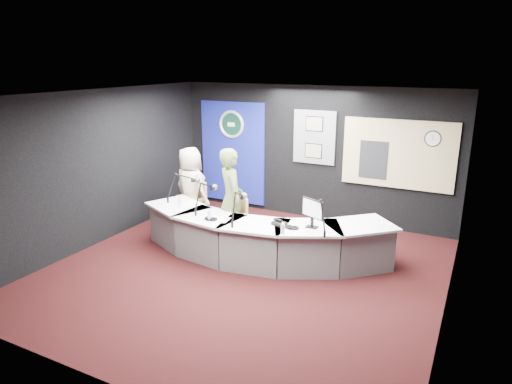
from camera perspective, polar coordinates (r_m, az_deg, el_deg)
The scene contains 33 objects.
ground at distance 7.49m, azimuth -1.43°, elevation -9.84°, with size 6.00×6.00×0.00m, color black.
ceiling at distance 6.75m, azimuth -1.60°, elevation 12.04°, with size 6.00×6.00×0.02m, color silver.
wall_back at distance 9.67m, azimuth 7.01°, elevation 4.81°, with size 6.00×0.02×2.80m, color black.
wall_front at distance 4.73m, azimuth -19.23°, elevation -8.28°, with size 6.00×0.02×2.80m, color black.
wall_left at distance 8.79m, azimuth -19.01°, elevation 2.89°, with size 0.02×6.00×2.80m, color black.
wall_right at distance 6.22m, azimuth 23.65°, elevation -2.91°, with size 0.02×6.00×2.80m, color black.
broadcast_desk at distance 7.81m, azimuth 0.15°, elevation -5.71°, with size 4.50×1.90×0.75m, color silver, non-canonical shape.
backdrop_panel at distance 10.45m, azimuth -2.93°, elevation 4.93°, with size 1.60×0.05×2.30m, color navy.
agency_seal at distance 10.31m, azimuth -3.09°, elevation 8.43°, with size 0.63×0.63×0.07m, color silver.
seal_center at distance 10.32m, azimuth -3.08°, elevation 8.44°, with size 0.48×0.48×0.01m, color black.
pinboard at distance 9.56m, azimuth 7.30°, elevation 6.80°, with size 0.90×0.04×1.10m, color slate.
framed_photo_upper at distance 9.49m, azimuth 7.30°, elevation 8.44°, with size 0.34×0.02×0.27m, color gray.
framed_photo_lower at distance 9.58m, azimuth 7.18°, elevation 5.13°, with size 0.34×0.02×0.27m, color gray.
booth_window_frame at distance 9.17m, azimuth 17.31°, elevation 4.53°, with size 2.12×0.06×1.32m, color tan.
booth_glow at distance 9.16m, azimuth 17.30°, elevation 4.52°, with size 2.00×0.02×1.20m, color beige.
equipment_rack at distance 9.26m, azimuth 14.46°, elevation 3.91°, with size 0.55×0.02×0.75m, color black.
wall_clock at distance 9.01m, azimuth 21.23°, elevation 6.23°, with size 0.28×0.28×0.01m, color white.
armchair_left at distance 9.29m, azimuth -8.06°, elevation -1.71°, with size 0.52×0.52×0.92m, color #AB854E, non-canonical shape.
armchair_right at distance 8.20m, azimuth -3.08°, elevation -3.60°, with size 0.58×0.58×1.03m, color #AB854E, non-canonical shape.
draped_jacket at distance 9.49m, azimuth -8.14°, elevation -0.31°, with size 0.50×0.10×0.70m, color slate.
person_man at distance 9.18m, azimuth -8.15°, elevation 0.47°, with size 0.81×0.53×1.65m, color beige.
person_woman at distance 8.07m, azimuth -3.12°, elevation -0.92°, with size 0.67×0.44×1.83m, color #596233.
computer_monitor at distance 7.14m, azimuth 7.10°, elevation -2.03°, with size 0.48×0.03×0.33m, color black.
desk_phone at distance 7.30m, azimuth 2.92°, elevation -3.96°, with size 0.21×0.17×0.05m, color black.
headphones_near at distance 7.18m, azimuth 4.50°, elevation -4.42°, with size 0.19×0.19×0.03m, color black.
headphones_far at distance 7.57m, azimuth -5.67°, elevation -3.34°, with size 0.19×0.19×0.03m, color black.
paper_stack at distance 8.43m, azimuth -7.92°, elevation -1.48°, with size 0.21×0.29×0.00m, color white.
notepad at distance 7.55m, azimuth -4.14°, elevation -3.48°, with size 0.19×0.27×0.00m, color white.
boom_mic_a at distance 8.63m, azimuth -9.16°, elevation 0.94°, with size 0.42×0.67×0.60m, color black, non-canonical shape.
boom_mic_b at distance 7.96m, azimuth -6.35°, elevation -0.24°, with size 0.16×0.74×0.60m, color black, non-canonical shape.
boom_mic_c at distance 7.38m, azimuth -2.24°, elevation -1.47°, with size 0.24×0.73×0.60m, color black, non-canonical shape.
boom_mic_d at distance 7.06m, azimuth 7.59°, elevation -2.44°, with size 0.55×0.57×0.60m, color black, non-canonical shape.
water_bottles at distance 7.56m, azimuth -3.66°, elevation -2.74°, with size 2.25×0.46×0.18m, color silver, non-canonical shape.
Camera 1 is at (3.21, -5.92, 3.29)m, focal length 32.00 mm.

